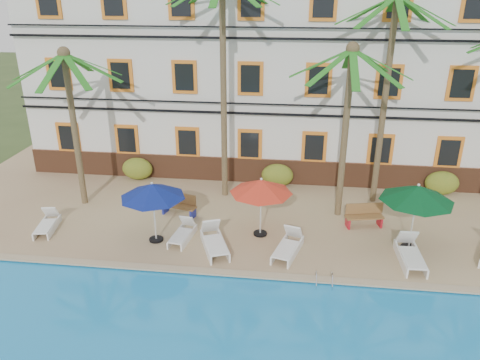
# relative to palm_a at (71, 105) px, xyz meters

# --- Properties ---
(ground) EXTENTS (100.00, 100.00, 0.00)m
(ground) POSITION_rel_palm_a_xyz_m (8.46, -3.73, -4.64)
(ground) COLOR #384C23
(ground) RESTS_ON ground
(pool_deck) EXTENTS (30.00, 12.00, 0.25)m
(pool_deck) POSITION_rel_palm_a_xyz_m (8.46, 1.27, -4.51)
(pool_deck) COLOR tan
(pool_deck) RESTS_ON ground
(pool_coping) EXTENTS (30.00, 0.35, 0.06)m
(pool_coping) POSITION_rel_palm_a_xyz_m (8.46, -4.63, -4.36)
(pool_coping) COLOR tan
(pool_coping) RESTS_ON pool_deck
(hotel_building) EXTENTS (25.40, 6.44, 10.22)m
(hotel_building) POSITION_rel_palm_a_xyz_m (8.46, 6.26, 0.74)
(hotel_building) COLOR silver
(hotel_building) RESTS_ON pool_deck
(palm_a) EXTENTS (4.52, 4.52, 6.69)m
(palm_a) POSITION_rel_palm_a_xyz_m (0.00, 0.00, 0.00)
(palm_a) COLOR brown
(palm_a) RESTS_ON pool_deck
(palm_b) EXTENTS (4.52, 4.52, 9.47)m
(palm_b) POSITION_rel_palm_a_xyz_m (6.00, 1.60, 1.60)
(palm_b) COLOR brown
(palm_b) RESTS_ON pool_deck
(palm_c) EXTENTS (4.52, 4.52, 6.99)m
(palm_c) POSITION_rel_palm_a_xyz_m (10.99, 0.23, 0.18)
(palm_c) COLOR brown
(palm_c) RESTS_ON pool_deck
(palm_d) EXTENTS (4.52, 4.52, 8.77)m
(palm_d) POSITION_rel_palm_a_xyz_m (12.62, 1.79, 1.20)
(palm_d) COLOR brown
(palm_d) RESTS_ON pool_deck
(shrub_left) EXTENTS (1.50, 0.90, 1.10)m
(shrub_left) POSITION_rel_palm_a_xyz_m (1.48, 2.87, -3.84)
(shrub_left) COLOR #1D5B1A
(shrub_left) RESTS_ON pool_deck
(shrub_mid) EXTENTS (1.50, 0.90, 1.10)m
(shrub_mid) POSITION_rel_palm_a_xyz_m (8.32, 2.87, -3.84)
(shrub_mid) COLOR #1D5B1A
(shrub_mid) RESTS_ON pool_deck
(shrub_right) EXTENTS (1.50, 0.90, 1.10)m
(shrub_right) POSITION_rel_palm_a_xyz_m (15.79, 2.87, -3.84)
(shrub_right) COLOR #1D5B1A
(shrub_right) RESTS_ON pool_deck
(umbrella_blue) EXTENTS (2.39, 2.39, 2.39)m
(umbrella_blue) POSITION_rel_palm_a_xyz_m (4.06, -2.79, -2.35)
(umbrella_blue) COLOR black
(umbrella_blue) RESTS_ON pool_deck
(umbrella_red) EXTENTS (2.36, 2.36, 2.36)m
(umbrella_red) POSITION_rel_palm_a_xyz_m (7.91, -1.86, -2.38)
(umbrella_red) COLOR black
(umbrella_red) RESTS_ON pool_deck
(umbrella_green) EXTENTS (2.58, 2.58, 2.58)m
(umbrella_green) POSITION_rel_palm_a_xyz_m (13.37, -2.23, -2.18)
(umbrella_green) COLOR black
(umbrella_green) RESTS_ON pool_deck
(lounger_a) EXTENTS (0.89, 1.76, 0.80)m
(lounger_a) POSITION_rel_palm_a_xyz_m (-0.39, -2.52, -4.13)
(lounger_a) COLOR white
(lounger_a) RESTS_ON pool_deck
(lounger_b) EXTENTS (0.81, 1.72, 0.78)m
(lounger_b) POSITION_rel_palm_a_xyz_m (5.04, -2.58, -4.13)
(lounger_b) COLOR white
(lounger_b) RESTS_ON pool_deck
(lounger_c) EXTENTS (1.41, 2.14, 0.95)m
(lounger_c) POSITION_rel_palm_a_xyz_m (6.34, -3.12, -4.08)
(lounger_c) COLOR white
(lounger_c) RESTS_ON pool_deck
(lounger_d) EXTENTS (1.17, 2.00, 0.89)m
(lounger_d) POSITION_rel_palm_a_xyz_m (9.00, -3.10, -4.10)
(lounger_d) COLOR white
(lounger_d) RESTS_ON pool_deck
(lounger_e) EXTENTS (0.78, 2.03, 0.95)m
(lounger_e) POSITION_rel_palm_a_xyz_m (13.21, -3.12, -4.08)
(lounger_e) COLOR white
(lounger_e) RESTS_ON pool_deck
(bench_left) EXTENTS (1.57, 0.86, 0.93)m
(bench_left) POSITION_rel_palm_a_xyz_m (4.44, -0.60, -3.92)
(bench_left) COLOR olive
(bench_left) RESTS_ON pool_deck
(bench_right) EXTENTS (1.57, 0.78, 0.93)m
(bench_right) POSITION_rel_palm_a_xyz_m (11.91, -0.65, -3.92)
(bench_right) COLOR olive
(bench_right) RESTS_ON pool_deck
(pool_ladder) EXTENTS (0.54, 0.74, 0.74)m
(pool_ladder) POSITION_rel_palm_a_xyz_m (10.21, -4.73, -4.39)
(pool_ladder) COLOR silver
(pool_ladder) RESTS_ON ground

